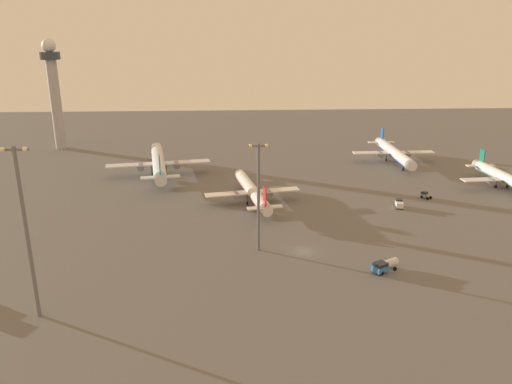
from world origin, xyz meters
TOP-DOWN VIEW (x-y plane):
  - ground_plane at (0.00, 0.00)m, footprint 416.00×416.00m
  - control_tower at (-89.78, 109.10)m, footprint 8.00×8.00m
  - airplane_far_stand at (-10.50, 34.76)m, footprint 28.44×36.35m
  - airplane_taxiway_distant at (71.31, 43.01)m, footprint 29.25×37.56m
  - airplane_terminal_side at (-42.15, 65.54)m, footprint 36.09×46.17m
  - airplane_near_gate at (45.96, 78.50)m, footprint 31.33×40.33m
  - maintenance_van at (31.88, 28.30)m, footprint 2.78×4.46m
  - pushback_tug at (42.38, 36.20)m, footprint 3.18×3.56m
  - fuel_truck at (15.92, -10.74)m, footprint 6.52×4.92m
  - apron_light_central at (-51.93, -24.73)m, footprint 4.80×0.90m
  - apron_light_east at (-10.58, 1.36)m, footprint 4.80×0.90m

SIDE VIEW (x-z plane):
  - ground_plane at x=0.00m, z-range 0.00..0.00m
  - pushback_tug at x=42.38m, z-range 0.04..2.09m
  - maintenance_van at x=31.88m, z-range 0.05..2.30m
  - fuel_truck at x=15.92m, z-range 0.19..2.54m
  - airplane_far_stand at x=-10.50m, z-range -1.14..8.22m
  - airplane_taxiway_distant at x=71.31m, z-range -1.17..8.45m
  - airplane_near_gate at x=45.96m, z-range -1.27..9.11m
  - airplane_terminal_side at x=-42.15m, z-range -1.45..10.42m
  - apron_light_east at x=-10.58m, z-range 1.84..27.50m
  - apron_light_central at x=-51.93m, z-range 1.91..33.51m
  - control_tower at x=-89.78m, z-range 3.28..48.77m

